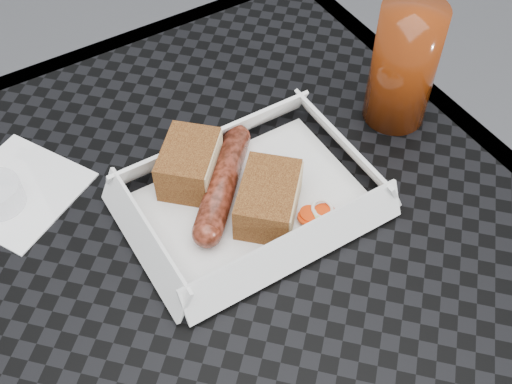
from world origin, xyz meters
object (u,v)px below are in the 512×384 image
Objects in this scene: drink_glass at (404,66)px; food_tray at (251,203)px; bratwurst at (223,182)px; patio_table at (190,343)px.

food_tray is at bearing -172.70° from drink_glass.
bratwurst is 0.23m from drink_glass.
patio_table is at bearing -163.45° from drink_glass.
patio_table is at bearing -135.41° from bratwurst.
bratwurst reaches higher than food_tray.
food_tray is 1.53× the size of drink_glass.
food_tray is (0.11, 0.07, 0.08)m from patio_table.
drink_glass reaches higher than patio_table.
food_tray is 1.77× the size of bratwurst.
patio_table is 5.55× the size of drink_glass.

